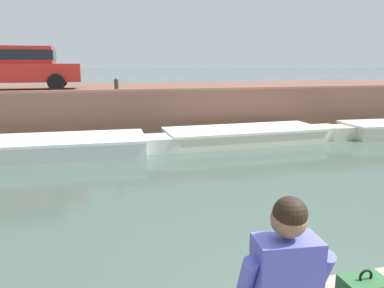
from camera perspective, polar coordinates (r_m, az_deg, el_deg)
ground_plane at (r=8.40m, az=0.50°, el=-6.05°), size 400.00×400.00×0.00m
far_quay_wall at (r=16.32m, az=-7.03°, el=5.79°), size 60.00×6.00×1.68m
far_wall_coping at (r=13.40m, az=-5.53°, el=8.24°), size 60.00×0.24×0.08m
boat_moored_west_white at (r=11.48m, az=-18.94°, el=-0.38°), size 6.22×2.21×0.53m
boat_moored_central_cream at (r=12.84m, az=8.94°, el=1.36°), size 6.33×2.11×0.51m
car_left_inner_red at (r=15.05m, az=-24.84°, el=10.70°), size 4.39×2.07×1.54m
mooring_bollard_mid at (r=13.38m, az=-11.44°, el=8.90°), size 0.15×0.15×0.45m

